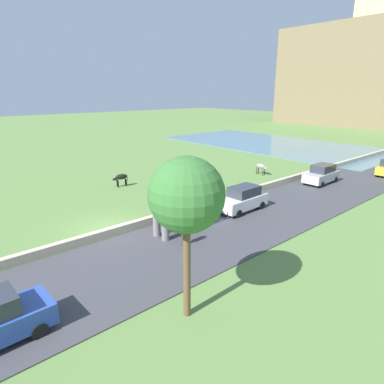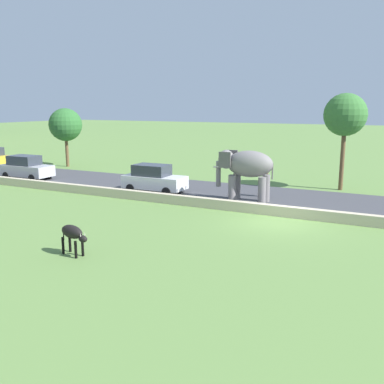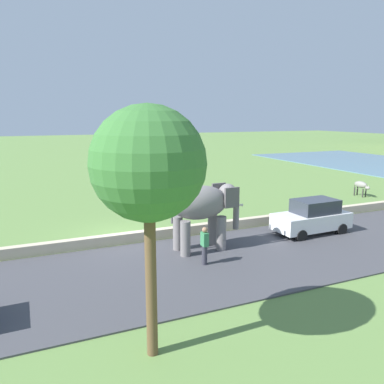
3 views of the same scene
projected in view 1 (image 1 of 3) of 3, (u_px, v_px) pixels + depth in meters
ground_plane at (106, 229)px, 20.84m from camera, size 220.00×220.00×0.00m
road_surface at (336, 187)px, 29.72m from camera, size 7.00×120.00×0.06m
barrier_wall at (287, 180)px, 31.14m from camera, size 0.40×110.00×0.53m
lake at (272, 144)px, 53.85m from camera, size 36.00×18.00×0.08m
elephant at (175, 202)px, 19.57m from camera, size 1.48×3.48×2.99m
person_beside_elephant at (183, 232)px, 18.25m from camera, size 0.36×0.22×1.63m
car_silver at (321, 174)px, 30.73m from camera, size 1.86×4.03×1.80m
car_white at (242, 199)px, 23.74m from camera, size 1.86×4.03×1.80m
cow_grey at (261, 167)px, 34.02m from camera, size 1.39×0.47×1.15m
cow_black at (121, 177)px, 29.82m from camera, size 0.66×1.42×1.15m
tree_mid at (187, 196)px, 11.44m from camera, size 2.73×2.73×6.26m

